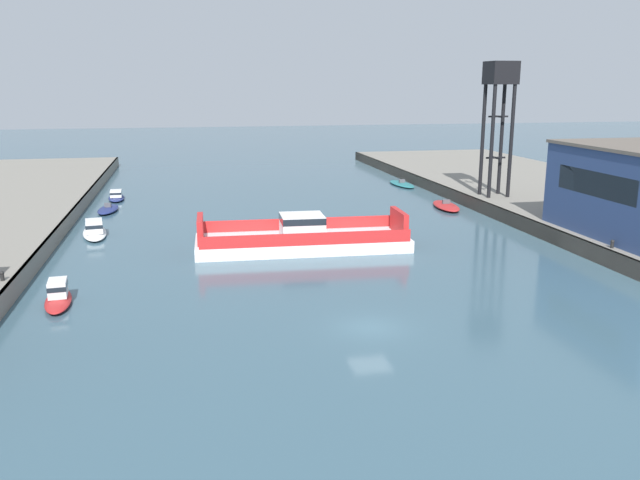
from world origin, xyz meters
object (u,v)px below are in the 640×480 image
at_px(moored_boat_mid_left, 108,209).
at_px(moored_boat_mid_right, 116,196).
at_px(moored_boat_near_right, 58,295).
at_px(moored_boat_far_left, 402,184).
at_px(moored_boat_far_right, 446,206).
at_px(moored_boat_near_left, 94,230).
at_px(chain_ferry, 302,238).
at_px(crane_tower, 500,92).

relative_size(moored_boat_mid_left, moored_boat_mid_right, 1.05).
height_order(moored_boat_near_right, moored_boat_far_left, moored_boat_near_right).
xyz_separation_m(moored_boat_mid_left, moored_boat_mid_right, (0.21, 8.11, 0.21)).
xyz_separation_m(moored_boat_near_right, moored_boat_mid_left, (-0.18, 34.10, -0.33)).
height_order(moored_boat_near_right, moored_boat_mid_right, moored_boat_near_right).
distance_m(moored_boat_mid_right, moored_boat_far_right, 42.45).
distance_m(moored_boat_mid_left, moored_boat_mid_right, 8.12).
relative_size(moored_boat_near_left, moored_boat_far_left, 0.98).
xyz_separation_m(moored_boat_near_left, moored_boat_mid_right, (0.18, 21.10, -0.13)).
bearing_deg(moored_boat_far_left, moored_boat_near_left, -148.01).
bearing_deg(chain_ferry, moored_boat_near_right, -148.61).
bearing_deg(moored_boat_near_left, moored_boat_far_left, 31.99).
height_order(moored_boat_near_right, moored_boat_far_right, moored_boat_near_right).
distance_m(moored_boat_mid_right, moored_boat_far_left, 40.94).
height_order(moored_boat_mid_right, moored_boat_far_left, moored_boat_mid_right).
bearing_deg(moored_boat_far_left, moored_boat_mid_right, -173.78).
distance_m(moored_boat_near_right, moored_boat_far_right, 48.76).
bearing_deg(moored_boat_near_right, moored_boat_mid_right, 89.96).
relative_size(chain_ferry, moored_boat_mid_left, 3.08).
bearing_deg(chain_ferry, moored_boat_far_left, 58.37).
bearing_deg(moored_boat_near_left, moored_boat_mid_left, 90.12).
bearing_deg(moored_boat_near_right, moored_boat_far_left, 48.88).
distance_m(chain_ferry, moored_boat_near_right, 22.51).
bearing_deg(moored_boat_near_left, moored_boat_far_right, 9.58).
distance_m(chain_ferry, moored_boat_near_left, 21.52).
relative_size(chain_ferry, moored_boat_far_left, 2.45).
xyz_separation_m(moored_boat_mid_right, crane_tower, (45.68, -15.19, 13.33)).
distance_m(moored_boat_near_left, moored_boat_far_left, 48.20).
distance_m(chain_ferry, moored_boat_mid_right, 36.02).
distance_m(moored_boat_near_left, crane_tower, 48.09).
xyz_separation_m(moored_boat_near_right, crane_tower, (45.71, 27.02, 13.22)).
bearing_deg(moored_boat_mid_right, moored_boat_far_left, 6.22).
distance_m(moored_boat_near_left, moored_boat_mid_right, 21.10).
bearing_deg(moored_boat_far_right, chain_ferry, -142.13).
bearing_deg(moored_boat_mid_left, moored_boat_near_left, -89.88).
bearing_deg(moored_boat_far_left, chain_ferry, -121.63).
xyz_separation_m(moored_boat_mid_left, crane_tower, (45.89, -7.08, 13.54)).
bearing_deg(crane_tower, moored_boat_far_left, 104.27).
distance_m(moored_boat_near_left, moored_boat_near_right, 21.11).
xyz_separation_m(moored_boat_near_right, moored_boat_mid_right, (0.03, 42.21, -0.12)).
height_order(moored_boat_near_right, moored_boat_mid_left, moored_boat_near_right).
xyz_separation_m(moored_boat_near_left, moored_boat_far_right, (40.14, 6.77, -0.32)).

